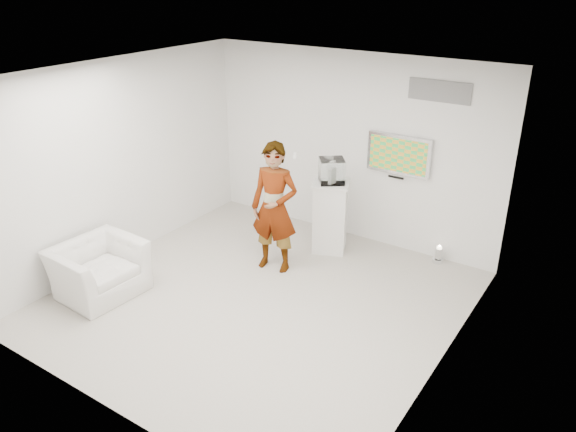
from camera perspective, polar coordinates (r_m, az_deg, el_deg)
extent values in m
cube|color=#B0AAA1|center=(7.71, -2.96, -8.42)|extent=(5.00, 5.00, 0.01)
cube|color=#2B2B2D|center=(6.60, -3.53, 13.99)|extent=(5.00, 5.00, 0.01)
cube|color=silver|center=(9.03, 6.33, 6.92)|extent=(5.00, 0.01, 3.00)
cube|color=silver|center=(5.44, -19.18, -6.56)|extent=(5.00, 0.01, 3.00)
cube|color=silver|center=(8.67, -16.68, 5.30)|extent=(0.01, 5.00, 3.00)
cube|color=silver|center=(6.00, 16.37, -3.19)|extent=(0.01, 5.00, 3.00)
cube|color=#BCBCC0|center=(8.63, 11.21, 6.14)|extent=(1.00, 0.08, 0.60)
cube|color=slate|center=(8.25, 15.14, 12.14)|extent=(0.90, 0.02, 0.30)
imported|color=silver|center=(8.05, -1.38, 0.83)|extent=(0.78, 0.59, 1.93)
imported|color=silver|center=(8.11, -18.70, -5.15)|extent=(1.03, 1.16, 0.72)
cube|color=silver|center=(8.78, 4.30, -0.02)|extent=(0.72, 0.72, 1.14)
cylinder|color=silver|center=(8.85, 15.05, -3.77)|extent=(0.18, 0.18, 0.27)
cube|color=silver|center=(8.50, 4.46, 4.59)|extent=(0.51, 0.51, 0.36)
cube|color=silver|center=(8.52, 4.45, 4.20)|extent=(0.07, 0.18, 0.24)
cube|color=silver|center=(7.81, 0.70, 6.17)|extent=(0.11, 0.15, 0.04)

